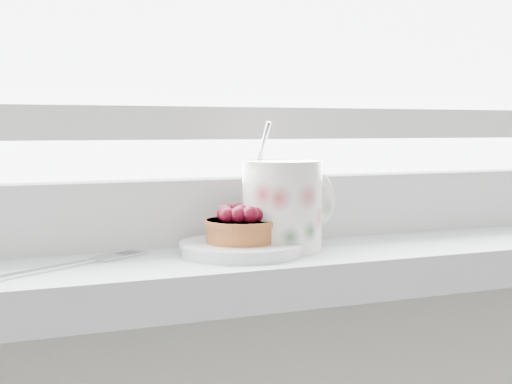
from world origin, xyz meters
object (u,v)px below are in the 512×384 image
raspberry_tart (241,225)px  fork (68,265)px  floral_mug (284,204)px  saucer (241,248)px

raspberry_tart → fork: raspberry_tart is taller
raspberry_tart → floral_mug: floral_mug is taller
floral_mug → fork: bearing=-178.5°
saucer → fork: saucer is taller
raspberry_tart → floral_mug: bearing=5.4°
saucer → raspberry_tart: bearing=35.7°
floral_mug → fork: floral_mug is taller
saucer → fork: bearing=-179.7°
saucer → floral_mug: (0.05, 0.00, 0.04)m
saucer → fork: (-0.17, -0.00, -0.00)m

